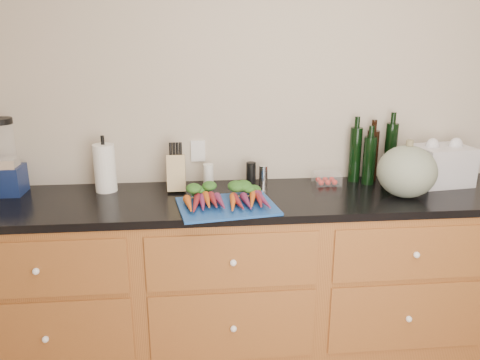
{
  "coord_description": "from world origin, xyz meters",
  "views": [
    {
      "loc": [
        -0.61,
        -1.01,
        1.73
      ],
      "look_at": [
        -0.4,
        1.2,
        1.06
      ],
      "focal_mm": 35.0,
      "sensor_mm": 36.0,
      "label": 1
    }
  ],
  "objects": [
    {
      "name": "wall_back",
      "position": [
        0.0,
        1.62,
        1.3
      ],
      "size": [
        4.1,
        0.05,
        2.6
      ],
      "primitive_type": "cube",
      "color": "beige",
      "rests_on": "ground"
    },
    {
      "name": "cabinets",
      "position": [
        0.0,
        1.3,
        0.45
      ],
      "size": [
        3.6,
        0.64,
        0.9
      ],
      "color": "brown",
      "rests_on": "ground"
    },
    {
      "name": "countertop",
      "position": [
        0.0,
        1.3,
        0.92
      ],
      "size": [
        3.64,
        0.62,
        0.04
      ],
      "primitive_type": "cube",
      "color": "black",
      "rests_on": "cabinets"
    },
    {
      "name": "cutting_board",
      "position": [
        -0.47,
        1.14,
        0.95
      ],
      "size": [
        0.51,
        0.42,
        0.01
      ],
      "primitive_type": "cube",
      "rotation": [
        0.0,
        0.0,
        0.15
      ],
      "color": "#164391",
      "rests_on": "countertop"
    },
    {
      "name": "carrots",
      "position": [
        -0.47,
        1.18,
        0.98
      ],
      "size": [
        0.41,
        0.3,
        0.06
      ],
      "color": "#CB5717",
      "rests_on": "cutting_board"
    },
    {
      "name": "squash",
      "position": [
        0.47,
        1.22,
        1.08
      ],
      "size": [
        0.3,
        0.3,
        0.27
      ],
      "primitive_type": "ellipsoid",
      "color": "slate",
      "rests_on": "countertop"
    },
    {
      "name": "blender_appliance",
      "position": [
        -1.61,
        1.46,
        1.12
      ],
      "size": [
        0.16,
        0.16,
        0.4
      ],
      "color": "#101E4E",
      "rests_on": "countertop"
    },
    {
      "name": "paper_towel",
      "position": [
        -1.1,
        1.46,
        1.07
      ],
      "size": [
        0.11,
        0.11,
        0.26
      ],
      "primitive_type": "cylinder",
      "color": "white",
      "rests_on": "countertop"
    },
    {
      "name": "knife_block",
      "position": [
        -0.72,
        1.44,
        1.04
      ],
      "size": [
        0.1,
        0.1,
        0.19
      ],
      "primitive_type": "cube",
      "color": "tan",
      "rests_on": "countertop"
    },
    {
      "name": "grinder_salt",
      "position": [
        -0.55,
        1.48,
        1.01
      ],
      "size": [
        0.06,
        0.06,
        0.13
      ],
      "primitive_type": "cylinder",
      "color": "silver",
      "rests_on": "countertop"
    },
    {
      "name": "grinder_pepper",
      "position": [
        -0.31,
        1.48,
        1.01
      ],
      "size": [
        0.05,
        0.05,
        0.13
      ],
      "primitive_type": "cylinder",
      "color": "black",
      "rests_on": "countertop"
    },
    {
      "name": "canister_chrome",
      "position": [
        -0.24,
        1.48,
        1.0
      ],
      "size": [
        0.05,
        0.05,
        0.11
      ],
      "primitive_type": "cylinder",
      "color": "silver",
      "rests_on": "countertop"
    },
    {
      "name": "tomato_box",
      "position": [
        0.12,
        1.47,
        0.97
      ],
      "size": [
        0.15,
        0.12,
        0.07
      ],
      "primitive_type": "cube",
      "color": "white",
      "rests_on": "countertop"
    },
    {
      "name": "bottles",
      "position": [
        0.39,
        1.51,
        1.09
      ],
      "size": [
        0.28,
        0.14,
        0.33
      ],
      "color": "black",
      "rests_on": "countertop"
    },
    {
      "name": "grocery_bag",
      "position": [
        0.77,
        1.42,
        1.05
      ],
      "size": [
        0.32,
        0.27,
        0.22
      ],
      "primitive_type": null,
      "rotation": [
        0.0,
        0.0,
        0.13
      ],
      "color": "white",
      "rests_on": "countertop"
    }
  ]
}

